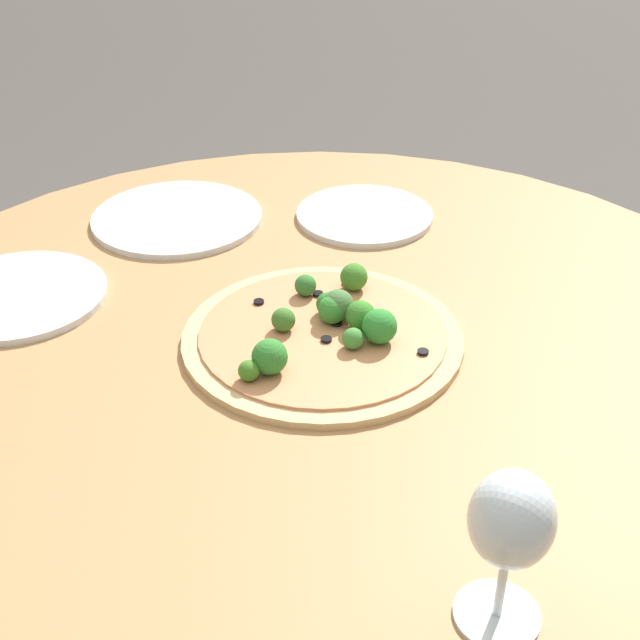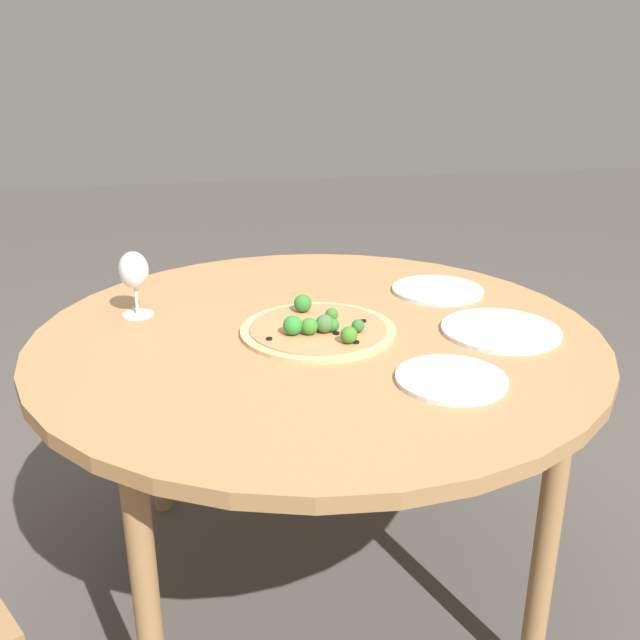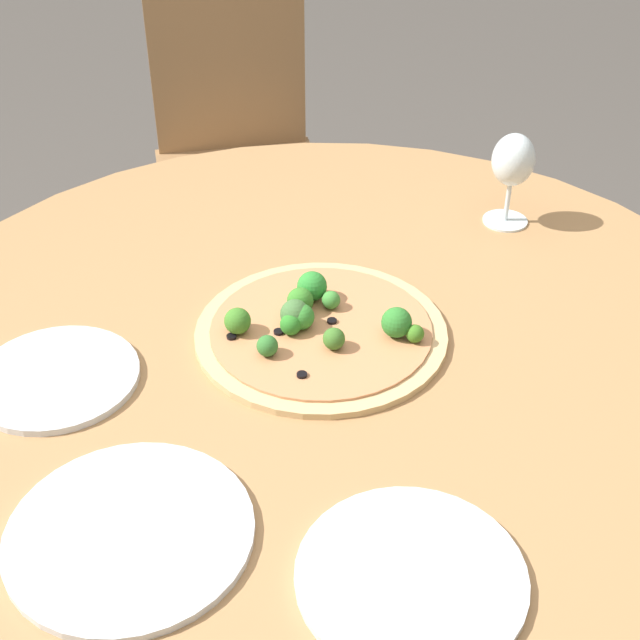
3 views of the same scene
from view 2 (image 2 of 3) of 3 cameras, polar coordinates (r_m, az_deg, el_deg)
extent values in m
plane|color=#4C4742|center=(2.01, -0.19, -19.97)|extent=(12.00, 12.00, 0.00)
cylinder|color=#A87A4C|center=(1.64, -0.22, -1.38)|extent=(1.29, 1.29, 0.03)
cylinder|color=#A87A4C|center=(1.47, -13.63, -21.57)|extent=(0.05, 0.05, 0.68)
cylinder|color=#A87A4C|center=(1.62, 17.54, -17.39)|extent=(0.05, 0.05, 0.68)
cylinder|color=#A87A4C|center=(2.13, -13.06, -6.92)|extent=(0.05, 0.05, 0.68)
cylinder|color=#A87A4C|center=(2.23, 7.97, -5.15)|extent=(0.05, 0.05, 0.68)
cylinder|color=tan|center=(1.62, 0.00, -0.82)|extent=(0.35, 0.35, 0.01)
cylinder|color=tan|center=(1.62, 0.00, -0.59)|extent=(0.31, 0.31, 0.00)
sphere|color=#3D8635|center=(1.60, -1.92, -0.25)|extent=(0.03, 0.03, 0.03)
sphere|color=#426F38|center=(1.58, 0.38, -0.29)|extent=(0.04, 0.04, 0.04)
sphere|color=#3D7621|center=(1.73, -1.37, 1.39)|extent=(0.03, 0.03, 0.03)
sphere|color=#3D7926|center=(1.52, 2.33, -1.20)|extent=(0.04, 0.04, 0.04)
sphere|color=#2E7A2C|center=(1.70, -1.39, 1.35)|extent=(0.04, 0.04, 0.04)
sphere|color=#316F2D|center=(1.58, 3.06, -0.47)|extent=(0.03, 0.03, 0.03)
sphere|color=#34842E|center=(1.59, 0.32, -0.24)|extent=(0.04, 0.04, 0.04)
sphere|color=#2C7A26|center=(1.58, 1.02, -0.42)|extent=(0.03, 0.03, 0.03)
sphere|color=#3B6E27|center=(1.65, 0.94, 0.44)|extent=(0.03, 0.03, 0.03)
sphere|color=#2D8530|center=(1.57, -2.19, -0.43)|extent=(0.04, 0.04, 0.04)
sphere|color=#387E28|center=(1.57, -0.84, -0.50)|extent=(0.04, 0.04, 0.04)
cylinder|color=black|center=(1.55, -4.09, -1.50)|extent=(0.01, 0.01, 0.00)
cylinder|color=black|center=(1.62, -0.80, -0.43)|extent=(0.01, 0.01, 0.00)
cylinder|color=black|center=(1.59, 0.17, -0.79)|extent=(0.01, 0.01, 0.00)
cylinder|color=black|center=(1.58, 2.72, -1.08)|extent=(0.01, 0.01, 0.00)
cylinder|color=black|center=(1.53, 2.91, -1.78)|extent=(0.01, 0.01, 0.00)
cylinder|color=black|center=(1.64, 3.53, -0.12)|extent=(0.01, 0.01, 0.00)
cylinder|color=black|center=(1.57, 1.32, -1.07)|extent=(0.01, 0.01, 0.00)
cylinder|color=silver|center=(1.78, -14.36, 0.43)|extent=(0.08, 0.08, 0.00)
cylinder|color=silver|center=(1.77, -14.46, 1.50)|extent=(0.01, 0.01, 0.07)
ellipsoid|color=silver|center=(1.74, -14.69, 3.91)|extent=(0.07, 0.07, 0.09)
cylinder|color=silver|center=(1.92, 9.38, 2.39)|extent=(0.24, 0.24, 0.01)
cylinder|color=silver|center=(1.41, 10.45, -4.65)|extent=(0.22, 0.22, 0.01)
cylinder|color=silver|center=(1.67, 14.25, -0.79)|extent=(0.27, 0.27, 0.01)
camera|label=1|loc=(2.17, -22.60, 20.01)|focal=50.00mm
camera|label=3|loc=(2.19, 25.48, 22.95)|focal=50.00mm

